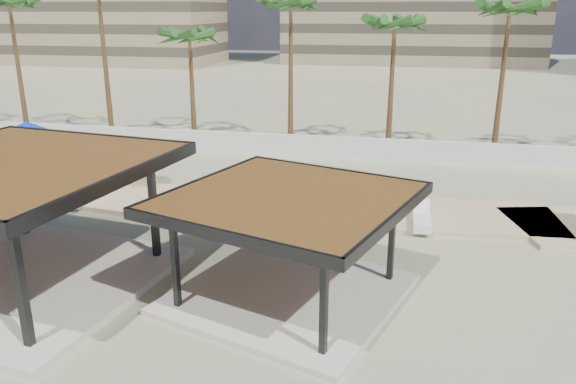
# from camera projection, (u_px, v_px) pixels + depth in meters

# --- Properties ---
(ground) EXTENTS (200.00, 200.00, 0.00)m
(ground) POSITION_uv_depth(u_px,v_px,m) (263.00, 288.00, 16.77)
(ground) COLOR tan
(ground) RESTS_ON ground
(promenade) EXTENTS (44.45, 7.97, 0.24)m
(promenade) POSITION_uv_depth(u_px,v_px,m) (354.00, 207.00, 23.50)
(promenade) COLOR #C6B284
(promenade) RESTS_ON ground
(boundary_wall) EXTENTS (56.00, 0.30, 1.20)m
(boundary_wall) POSITION_uv_depth(u_px,v_px,m) (333.00, 147.00, 31.48)
(boundary_wall) COLOR silver
(boundary_wall) RESTS_ON ground
(pavilion_central) EXTENTS (7.82, 7.82, 3.14)m
(pavilion_central) POSITION_uv_depth(u_px,v_px,m) (289.00, 237.00, 15.72)
(pavilion_central) COLOR beige
(pavilion_central) RESTS_ON ground
(pavilion_west) EXTENTS (8.73, 8.73, 3.90)m
(pavilion_west) POSITION_uv_depth(u_px,v_px,m) (17.00, 212.00, 16.31)
(pavilion_west) COLOR beige
(pavilion_west) RESTS_ON ground
(umbrella_b) EXTENTS (3.00, 3.00, 2.35)m
(umbrella_b) POSITION_uv_depth(u_px,v_px,m) (124.00, 142.00, 25.51)
(umbrella_b) COLOR beige
(umbrella_b) RESTS_ON promenade
(umbrella_f) EXTENTS (3.74, 3.74, 2.77)m
(umbrella_f) POSITION_uv_depth(u_px,v_px,m) (27.00, 129.00, 26.50)
(umbrella_f) COLOR beige
(umbrella_f) RESTS_ON promenade
(lounger_a) EXTENTS (1.01, 2.43, 0.90)m
(lounger_a) POSITION_uv_depth(u_px,v_px,m) (81.00, 195.00, 23.93)
(lounger_a) COLOR white
(lounger_a) RESTS_ON promenade
(lounger_b) EXTENTS (0.68, 1.98, 0.74)m
(lounger_b) POSITION_uv_depth(u_px,v_px,m) (422.00, 220.00, 21.19)
(lounger_b) COLOR white
(lounger_b) RESTS_ON promenade
(palm_a) EXTENTS (3.00, 3.00, 9.24)m
(palm_a) POSITION_uv_depth(u_px,v_px,m) (10.00, 7.00, 35.37)
(palm_a) COLOR brown
(palm_a) RESTS_ON ground
(palm_c) EXTENTS (3.00, 3.00, 7.29)m
(palm_c) POSITION_uv_depth(u_px,v_px,m) (190.00, 40.00, 33.43)
(palm_c) COLOR brown
(palm_c) RESTS_ON ground
(palm_d) EXTENTS (3.00, 3.00, 9.12)m
(palm_d) POSITION_uv_depth(u_px,v_px,m) (291.00, 9.00, 32.48)
(palm_d) COLOR brown
(palm_d) RESTS_ON ground
(palm_e) EXTENTS (3.00, 3.00, 8.06)m
(palm_e) POSITION_uv_depth(u_px,v_px,m) (395.00, 28.00, 31.16)
(palm_e) COLOR brown
(palm_e) RESTS_ON ground
(palm_f) EXTENTS (3.00, 3.00, 8.85)m
(palm_f) POSITION_uv_depth(u_px,v_px,m) (509.00, 14.00, 29.96)
(palm_f) COLOR brown
(palm_f) RESTS_ON ground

